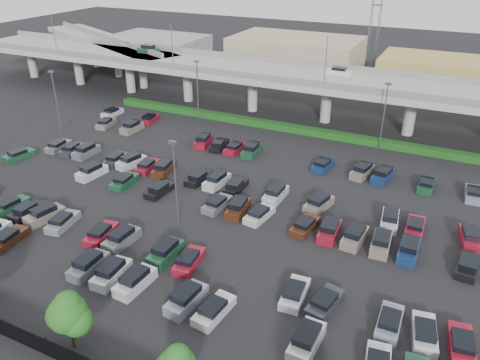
% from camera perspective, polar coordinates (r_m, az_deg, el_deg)
% --- Properties ---
extents(ground, '(280.00, 280.00, 0.00)m').
position_cam_1_polar(ground, '(58.99, -3.34, -1.83)').
color(ground, black).
extents(overpass, '(150.00, 13.00, 15.80)m').
position_cam_1_polar(overpass, '(83.91, 7.15, 12.09)').
color(overpass, gray).
rests_on(overpass, ground).
extents(on_ramp, '(50.93, 30.13, 8.80)m').
position_cam_1_polar(on_ramp, '(119.23, -16.05, 15.72)').
color(on_ramp, gray).
rests_on(on_ramp, ground).
extents(hedge, '(66.00, 1.60, 1.10)m').
position_cam_1_polar(hedge, '(79.49, 5.38, 6.44)').
color(hedge, '#123A11').
rests_on(hedge, ground).
extents(fence, '(70.00, 0.10, 2.00)m').
position_cam_1_polar(fence, '(41.25, -23.43, -17.81)').
color(fence, black).
rests_on(fence, ground).
extents(tree_row, '(65.07, 3.66, 5.94)m').
position_cam_1_polar(tree_row, '(39.72, -21.81, -14.33)').
color(tree_row, '#332316').
rests_on(tree_row, ground).
extents(parked_cars, '(63.08, 41.60, 1.67)m').
position_cam_1_polar(parked_cars, '(55.73, -5.41, -3.03)').
color(parked_cars, silver).
rests_on(parked_cars, ground).
extents(light_poles, '(66.90, 48.38, 10.30)m').
position_cam_1_polar(light_poles, '(59.77, -6.06, 5.10)').
color(light_poles, '#535459').
rests_on(light_poles, ground).
extents(distant_buildings, '(138.00, 24.00, 9.00)m').
position_cam_1_polar(distant_buildings, '(110.34, 18.71, 12.82)').
color(distant_buildings, gray).
rests_on(distant_buildings, ground).
extents(comm_tower, '(2.40, 2.40, 30.00)m').
position_cam_1_polar(comm_tower, '(121.50, 16.42, 20.09)').
color(comm_tower, '#535459').
rests_on(comm_tower, ground).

